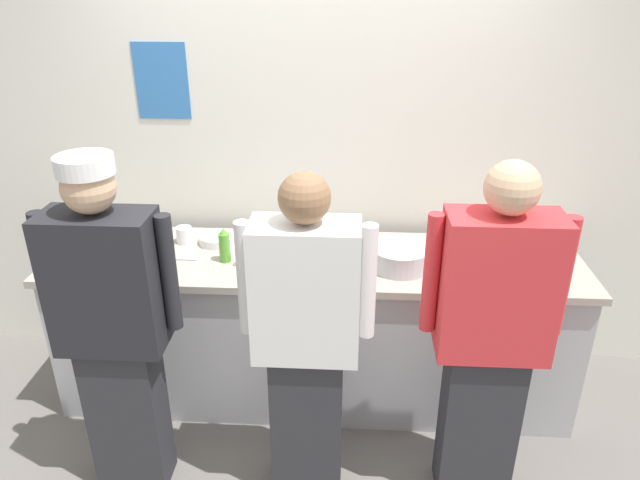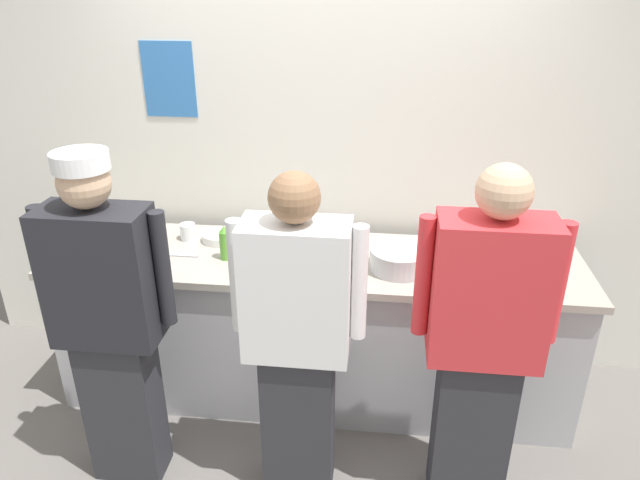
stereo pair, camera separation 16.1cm
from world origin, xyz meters
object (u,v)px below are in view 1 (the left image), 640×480
(squeeze_bottle_primary, at_px, (224,245))
(ramekin_orange_sauce, at_px, (524,252))
(chef_far_right, at_px, (490,336))
(deli_cup, at_px, (184,235))
(chef_center, at_px, (306,338))
(sheet_tray, at_px, (289,255))
(chef_near_left, at_px, (113,326))
(ramekin_red_sauce, at_px, (452,273))
(plate_stack_front, at_px, (444,251))
(chefs_knife, at_px, (168,258))
(ramekin_green_sauce, at_px, (353,249))
(plate_stack_rear, at_px, (217,239))
(mixing_bowl_steel, at_px, (400,257))

(squeeze_bottle_primary, distance_m, ramekin_orange_sauce, 1.64)
(chef_far_right, relative_size, deli_cup, 17.65)
(chef_center, height_order, chef_far_right, chef_far_right)
(deli_cup, bearing_deg, sheet_tray, -13.32)
(chef_far_right, height_order, sheet_tray, chef_far_right)
(chef_near_left, xyz_separation_m, ramekin_red_sauce, (1.57, 0.55, 0.02))
(plate_stack_front, bearing_deg, ramekin_orange_sauce, 6.59)
(chef_center, height_order, deli_cup, chef_center)
(plate_stack_front, relative_size, ramekin_red_sauce, 2.01)
(chef_far_right, bearing_deg, plate_stack_front, 98.54)
(ramekin_orange_sauce, distance_m, chefs_knife, 1.96)
(chef_center, bearing_deg, ramekin_orange_sauce, 35.00)
(squeeze_bottle_primary, relative_size, ramekin_green_sauce, 2.15)
(chef_near_left, xyz_separation_m, chef_far_right, (1.66, 0.04, -0.01))
(chef_near_left, bearing_deg, plate_stack_rear, 72.53)
(squeeze_bottle_primary, bearing_deg, plate_stack_front, 5.30)
(chef_near_left, bearing_deg, squeeze_bottle_primary, 60.43)
(chef_far_right, xyz_separation_m, ramekin_red_sauce, (-0.10, 0.51, 0.03))
(plate_stack_front, xyz_separation_m, sheet_tray, (-0.84, -0.04, -0.03))
(chef_center, xyz_separation_m, plate_stack_rear, (-0.58, 0.86, 0.07))
(chef_far_right, bearing_deg, chef_near_left, -178.74)
(plate_stack_front, xyz_separation_m, squeeze_bottle_primary, (-1.18, -0.11, 0.05))
(ramekin_red_sauce, bearing_deg, squeeze_bottle_primary, 175.10)
(plate_stack_rear, distance_m, ramekin_orange_sauce, 1.72)
(plate_stack_front, distance_m, ramekin_orange_sauce, 0.45)
(plate_stack_rear, bearing_deg, chef_near_left, -107.47)
(plate_stack_front, height_order, squeeze_bottle_primary, squeeze_bottle_primary)
(sheet_tray, distance_m, chefs_knife, 0.66)
(chefs_knife, bearing_deg, plate_stack_rear, 43.54)
(chef_center, xyz_separation_m, squeeze_bottle_primary, (-0.49, 0.64, 0.13))
(ramekin_orange_sauce, relative_size, chefs_knife, 0.38)
(chef_center, xyz_separation_m, sheet_tray, (-0.15, 0.71, 0.05))
(mixing_bowl_steel, height_order, squeeze_bottle_primary, squeeze_bottle_primary)
(mixing_bowl_steel, bearing_deg, plate_stack_rear, 166.88)
(ramekin_green_sauce, xyz_separation_m, deli_cup, (-0.97, 0.08, 0.03))
(plate_stack_rear, bearing_deg, plate_stack_front, -5.14)
(mixing_bowl_steel, relative_size, chefs_knife, 1.13)
(plate_stack_rear, bearing_deg, chefs_knife, -136.46)
(sheet_tray, bearing_deg, squeeze_bottle_primary, -167.74)
(chef_near_left, xyz_separation_m, plate_stack_rear, (0.28, 0.88, 0.03))
(chef_far_right, relative_size, sheet_tray, 3.18)
(mixing_bowl_steel, relative_size, deli_cup, 3.25)
(sheet_tray, bearing_deg, chef_far_right, -35.82)
(plate_stack_rear, xyz_separation_m, deli_cup, (-0.19, -0.00, 0.02))
(ramekin_red_sauce, bearing_deg, mixing_bowl_steel, 161.44)
(squeeze_bottle_primary, bearing_deg, ramekin_red_sauce, -4.90)
(chef_far_right, distance_m, ramekin_green_sauce, 0.97)
(chef_far_right, relative_size, chefs_knife, 6.12)
(chef_far_right, xyz_separation_m, mixing_bowl_steel, (-0.36, 0.60, 0.07))
(ramekin_orange_sauce, bearing_deg, chef_near_left, -157.87)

